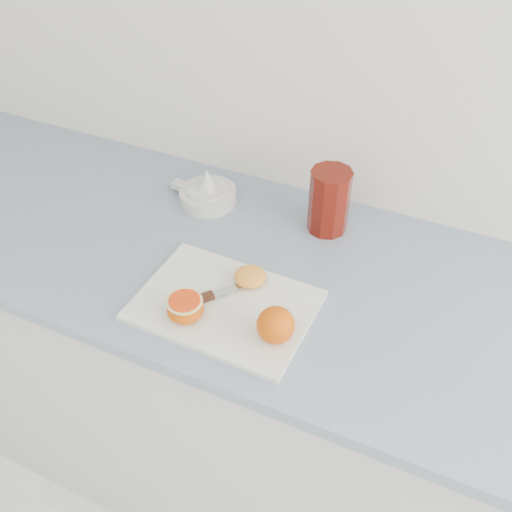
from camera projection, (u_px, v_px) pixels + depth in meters
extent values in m
cube|color=silver|center=(254.00, 389.00, 1.53)|extent=(2.33, 0.60, 0.86)
cube|color=#8299A8|center=(253.00, 266.00, 1.23)|extent=(2.39, 0.64, 0.03)
cube|color=silver|center=(225.00, 305.00, 1.12)|extent=(0.35, 0.25, 0.01)
sphere|color=#F45D00|center=(276.00, 325.00, 1.02)|extent=(0.07, 0.07, 0.07)
ellipsoid|color=#F45D00|center=(185.00, 309.00, 1.08)|extent=(0.07, 0.07, 0.04)
cylinder|color=#EEE284|center=(184.00, 302.00, 1.06)|extent=(0.07, 0.07, 0.00)
cylinder|color=#E83000|center=(184.00, 301.00, 1.06)|extent=(0.06, 0.06, 0.00)
ellipsoid|color=orange|center=(250.00, 277.00, 1.15)|extent=(0.07, 0.07, 0.03)
cylinder|color=orange|center=(250.00, 274.00, 1.14)|extent=(0.05, 0.05, 0.00)
cube|color=#442511|center=(192.00, 302.00, 1.11)|extent=(0.07, 0.08, 0.01)
cube|color=#B7B7BC|center=(240.00, 286.00, 1.14)|extent=(0.09, 0.10, 0.00)
cylinder|color=#B7B7BC|center=(192.00, 302.00, 1.11)|extent=(0.01, 0.01, 0.01)
cylinder|color=white|center=(208.00, 196.00, 1.38)|extent=(0.14, 0.14, 0.03)
cylinder|color=white|center=(208.00, 189.00, 1.36)|extent=(0.10, 0.10, 0.01)
cone|color=white|center=(207.00, 179.00, 1.34)|extent=(0.05, 0.05, 0.05)
cube|color=white|center=(181.00, 186.00, 1.41)|extent=(0.05, 0.04, 0.01)
ellipsoid|color=orange|center=(210.00, 190.00, 1.35)|extent=(0.01, 0.01, 0.00)
ellipsoid|color=orange|center=(206.00, 183.00, 1.37)|extent=(0.01, 0.01, 0.00)
ellipsoid|color=orange|center=(203.00, 190.00, 1.35)|extent=(0.01, 0.01, 0.00)
ellipsoid|color=orange|center=(215.00, 188.00, 1.36)|extent=(0.01, 0.01, 0.00)
cylinder|color=#641209|center=(329.00, 202.00, 1.26)|extent=(0.09, 0.09, 0.15)
cylinder|color=#E94310|center=(327.00, 222.00, 1.30)|extent=(0.07, 0.07, 0.02)
cylinder|color=#641209|center=(332.00, 173.00, 1.21)|extent=(0.09, 0.09, 0.00)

